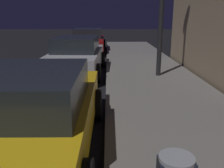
{
  "coord_description": "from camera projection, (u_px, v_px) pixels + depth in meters",
  "views": [
    {
      "loc": [
        4.06,
        -1.98,
        2.21
      ],
      "look_at": [
        4.12,
        1.48,
        1.24
      ],
      "focal_mm": 39.34,
      "sensor_mm": 36.0,
      "label": 1
    }
  ],
  "objects": [
    {
      "name": "car_red",
      "position": [
        88.0,
        40.0,
        15.17
      ],
      "size": [
        2.18,
        4.35,
        1.43
      ],
      "color": "maroon",
      "rests_on": "ground"
    },
    {
      "name": "car_yellow_cab",
      "position": [
        33.0,
        113.0,
        3.92
      ],
      "size": [
        2.13,
        4.39,
        1.43
      ],
      "color": "gold",
      "rests_on": "ground"
    },
    {
      "name": "car_silver",
      "position": [
        77.0,
        56.0,
        9.48
      ],
      "size": [
        2.17,
        4.36,
        1.43
      ],
      "color": "#B7B7BF",
      "rests_on": "ground"
    }
  ]
}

